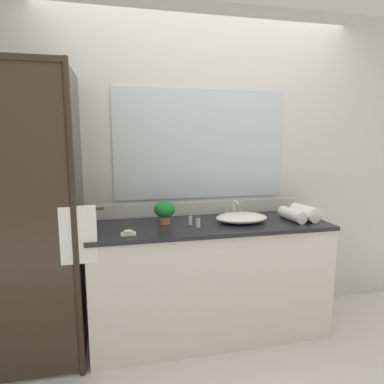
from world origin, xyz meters
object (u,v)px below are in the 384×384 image
Objects in this scene: faucet at (234,212)px; soap_dish at (128,233)px; sink_basin at (241,218)px; potted_plant at (165,211)px; amenity_bottle_body_wash at (190,220)px; rolled_towel_near_edge at (305,213)px; rolled_towel_middle at (292,215)px; amenity_bottle_conditioner at (198,222)px.

soap_dish is (-0.87, -0.33, -0.03)m from faucet.
sink_basin is 0.88m from soap_dish.
potted_plant reaches higher than sink_basin.
rolled_towel_near_edge is at bearing -3.06° from amenity_bottle_body_wash.
soap_dish is (-0.28, -0.24, -0.09)m from potted_plant.
sink_basin reaches higher than soap_dish.
sink_basin is at bearing 10.43° from soap_dish.
soap_dish is 1.28m from rolled_towel_middle.
sink_basin is 0.37m from amenity_bottle_conditioner.
potted_plant is 2.10× the size of amenity_bottle_conditioner.
rolled_towel_middle reaches higher than amenity_bottle_body_wash.
rolled_towel_middle is (0.99, -0.12, -0.06)m from potted_plant.
rolled_towel_near_edge is (0.88, 0.03, 0.02)m from amenity_bottle_conditioner.
sink_basin is at bearing 11.50° from amenity_bottle_conditioner.
amenity_bottle_conditioner is (-0.36, -0.24, -0.01)m from faucet.
sink_basin is 0.52m from rolled_towel_near_edge.
soap_dish is at bearing -159.25° from faucet.
potted_plant is at bearing 158.73° from amenity_bottle_body_wash.
faucet is at bearing 20.75° from soap_dish.
potted_plant reaches higher than rolled_towel_middle.
amenity_bottle_body_wash is (0.18, -0.07, -0.06)m from potted_plant.
amenity_bottle_body_wash is 0.09m from amenity_bottle_conditioner.
potted_plant is at bearing -171.46° from faucet.
rolled_towel_middle is (-0.11, 0.00, -0.01)m from rolled_towel_near_edge.
faucet is 0.96× the size of potted_plant.
rolled_towel_middle is (0.81, -0.05, 0.01)m from amenity_bottle_body_wash.
amenity_bottle_body_wash is 0.92m from rolled_towel_near_edge.
potted_plant is 0.72× the size of rolled_towel_near_edge.
faucet is at bearing 152.92° from rolled_towel_middle.
sink_basin is 0.60m from potted_plant.
amenity_bottle_body_wash is (-0.40, 0.01, 0.00)m from sink_basin.
faucet is 0.66× the size of rolled_towel_middle.
potted_plant is at bearing 145.09° from amenity_bottle_conditioner.
rolled_towel_near_edge reaches higher than amenity_bottle_conditioner.
faucet is 0.93m from soap_dish.
sink_basin is 2.38× the size of faucet.
amenity_bottle_body_wash is at bearing -21.27° from potted_plant.
faucet is 2.11× the size of amenity_bottle_body_wash.
potted_plant is (-0.59, 0.08, 0.07)m from sink_basin.
faucet is 1.70× the size of soap_dish.
amenity_bottle_body_wash is at bearing -158.44° from faucet.
faucet reaches higher than amenity_bottle_conditioner.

